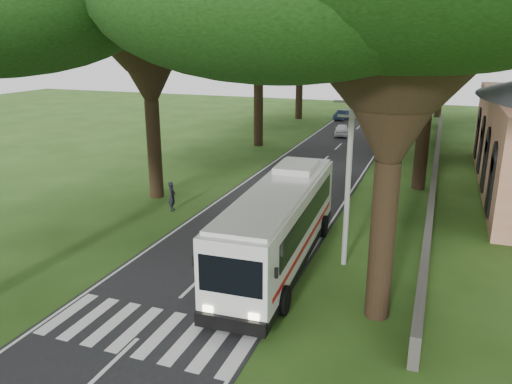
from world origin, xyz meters
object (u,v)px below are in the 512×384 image
object	(u,v)px
pole_mid	(394,115)
distant_car_c	(383,105)
pole_near	(348,176)
distant_car_a	(342,130)
coach_bus	(280,223)
distant_car_b	(342,115)
pedestrian	(172,196)
pole_far	(412,91)

from	to	relation	value
pole_mid	distant_car_c	world-z (taller)	pole_mid
pole_near	distant_car_a	size ratio (longest dim) A/B	2.15
distant_car_c	distant_car_a	bearing A→B (deg)	81.79
distant_car_a	distant_car_c	xyz separation A→B (m)	(1.60, 22.61, 0.04)
pole_near	distant_car_c	bearing A→B (deg)	94.94
coach_bus	distant_car_b	distance (m)	44.43
distant_car_c	pedestrian	size ratio (longest dim) A/B	2.58
coach_bus	distant_car_b	world-z (taller)	coach_bus
pedestrian	distant_car_a	bearing A→B (deg)	-28.46
pole_far	distant_car_a	distance (m)	10.93
pole_far	coach_bus	size ratio (longest dim) A/B	0.63
pole_near	distant_car_a	bearing A→B (deg)	101.21
coach_bus	distant_car_c	xyz separation A→B (m)	(-1.90, 55.38, -1.29)
pole_mid	distant_car_a	distance (m)	13.82
distant_car_b	distant_car_c	world-z (taller)	distant_car_c
pole_near	pole_mid	distance (m)	20.00
distant_car_b	pedestrian	distance (m)	39.28
coach_bus	distant_car_a	xyz separation A→B (m)	(-3.50, 32.77, -1.32)
pole_mid	distant_car_a	bearing A→B (deg)	118.12
pole_far	distant_car_a	world-z (taller)	pole_far
pole_near	distant_car_c	size ratio (longest dim) A/B	1.73
pole_near	coach_bus	size ratio (longest dim) A/B	0.63
distant_car_b	pole_far	bearing A→B (deg)	-11.15
distant_car_a	pedestrian	bearing A→B (deg)	71.37
pole_mid	distant_car_a	world-z (taller)	pole_mid
pole_mid	distant_car_c	distance (m)	34.89
pole_far	distant_car_b	size ratio (longest dim) A/B	2.25
distant_car_a	pole_far	bearing A→B (deg)	-136.31
pole_far	distant_car_c	xyz separation A→B (m)	(-4.70, 14.39, -3.48)
pole_near	pedestrian	bearing A→B (deg)	160.81
distant_car_a	pedestrian	distance (m)	28.33
pole_far	coach_bus	xyz separation A→B (m)	(-2.80, -40.99, -2.19)
coach_bus	pedestrian	distance (m)	9.70
pole_mid	distant_car_b	bearing A→B (deg)	110.23
pole_far	distant_car_b	world-z (taller)	pole_far
pole_far	pole_near	bearing A→B (deg)	-90.00
distant_car_b	pedestrian	world-z (taller)	pedestrian
pole_near	distant_car_b	size ratio (longest dim) A/B	2.25
pole_mid	coach_bus	xyz separation A→B (m)	(-2.80, -20.99, -2.19)
distant_car_a	distant_car_c	world-z (taller)	distant_car_c
pole_mid	pole_far	bearing A→B (deg)	90.00
pole_near	pole_far	distance (m)	40.00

